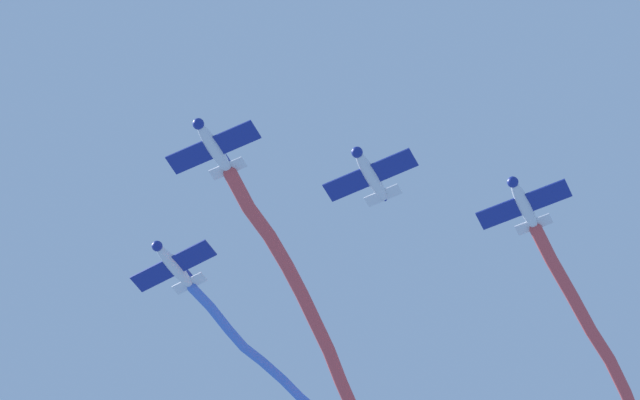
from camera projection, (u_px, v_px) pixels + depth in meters
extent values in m
ellipsoid|color=silver|center=(214.00, 148.00, 89.06)|extent=(1.13, 4.47, 0.91)
sphere|color=navy|center=(198.00, 124.00, 87.98)|extent=(0.81, 0.81, 0.77)
ellipsoid|color=#1E2847|center=(210.00, 139.00, 89.06)|extent=(0.66, 1.14, 0.48)
cube|color=navy|center=(213.00, 147.00, 88.89)|extent=(6.51, 1.84, 0.12)
cube|color=silver|center=(228.00, 168.00, 90.08)|extent=(2.56, 0.97, 0.10)
cube|color=navy|center=(228.00, 164.00, 90.43)|extent=(0.17, 1.01, 1.25)
cylinder|color=#DB4C4C|center=(239.00, 191.00, 90.90)|extent=(1.36, 2.97, 1.40)
cylinder|color=#DB4C4C|center=(259.00, 222.00, 92.20)|extent=(1.64, 2.77, 1.49)
cylinder|color=#DB4C4C|center=(278.00, 251.00, 93.46)|extent=(1.39, 2.85, 1.42)
cylinder|color=#DB4C4C|center=(294.00, 280.00, 94.82)|extent=(1.42, 2.67, 1.42)
cylinder|color=#DB4C4C|center=(309.00, 308.00, 95.96)|extent=(1.03, 2.66, 1.46)
cylinder|color=#DB4C4C|center=(322.00, 337.00, 97.18)|extent=(1.18, 2.81, 1.02)
cylinder|color=#DB4C4C|center=(335.00, 366.00, 98.70)|extent=(1.61, 3.15, 1.43)
cylinder|color=#DB4C4C|center=(346.00, 394.00, 100.14)|extent=(1.35, 2.63, 1.18)
sphere|color=#DB4C4C|center=(230.00, 173.00, 90.16)|extent=(0.96, 0.96, 0.96)
sphere|color=#DB4C4C|center=(248.00, 207.00, 91.63)|extent=(0.96, 0.96, 0.96)
sphere|color=#DB4C4C|center=(269.00, 236.00, 92.77)|extent=(0.96, 0.96, 0.96)
sphere|color=#DB4C4C|center=(287.00, 266.00, 94.15)|extent=(0.96, 0.96, 0.96)
sphere|color=#DB4C4C|center=(302.00, 294.00, 95.50)|extent=(0.96, 0.96, 0.96)
sphere|color=#DB4C4C|center=(316.00, 323.00, 96.43)|extent=(0.96, 0.96, 0.96)
sphere|color=#DB4C4C|center=(329.00, 350.00, 97.93)|extent=(0.96, 0.96, 0.96)
sphere|color=#DB4C4C|center=(341.00, 381.00, 99.47)|extent=(0.96, 0.96, 0.96)
ellipsoid|color=silver|center=(371.00, 176.00, 90.33)|extent=(1.18, 4.47, 0.91)
sphere|color=navy|center=(357.00, 152.00, 89.25)|extent=(0.82, 0.82, 0.77)
ellipsoid|color=#1E2847|center=(367.00, 167.00, 90.32)|extent=(0.67, 1.14, 0.48)
cube|color=navy|center=(370.00, 175.00, 90.15)|extent=(6.52, 1.91, 0.12)
cube|color=silver|center=(383.00, 195.00, 91.34)|extent=(2.56, 1.00, 0.10)
cube|color=navy|center=(382.00, 190.00, 91.68)|extent=(0.18, 1.01, 1.25)
ellipsoid|color=silver|center=(174.00, 267.00, 95.12)|extent=(1.48, 4.51, 0.91)
sphere|color=navy|center=(157.00, 246.00, 94.09)|extent=(0.86, 0.86, 0.77)
ellipsoid|color=#1E2847|center=(170.00, 258.00, 95.13)|extent=(0.75, 1.18, 0.48)
cube|color=navy|center=(173.00, 266.00, 94.95)|extent=(6.58, 2.35, 0.12)
cube|color=silver|center=(190.00, 283.00, 96.10)|extent=(2.61, 1.17, 0.10)
cube|color=navy|center=(189.00, 278.00, 96.44)|extent=(0.25, 1.01, 1.25)
cylinder|color=#4C75DB|center=(201.00, 297.00, 96.91)|extent=(1.22, 2.49, 1.35)
cylinder|color=#4C75DB|center=(219.00, 318.00, 98.22)|extent=(1.17, 2.48, 0.98)
cylinder|color=#4C75DB|center=(236.00, 338.00, 99.42)|extent=(1.21, 2.29, 1.22)
cylinder|color=#4C75DB|center=(253.00, 354.00, 100.63)|extent=(1.46, 2.21, 1.20)
cylinder|color=#4C75DB|center=(273.00, 371.00, 101.62)|extent=(1.56, 2.41, 1.04)
cylinder|color=#4C75DB|center=(292.00, 389.00, 102.68)|extent=(1.32, 2.44, 1.17)
sphere|color=#4C75DB|center=(192.00, 288.00, 96.17)|extent=(0.71, 0.71, 0.71)
sphere|color=#4C75DB|center=(210.00, 307.00, 97.66)|extent=(0.71, 0.71, 0.71)
sphere|color=#4C75DB|center=(228.00, 329.00, 98.78)|extent=(0.71, 0.71, 0.71)
sphere|color=#4C75DB|center=(244.00, 347.00, 100.06)|extent=(0.71, 0.71, 0.71)
sphere|color=#4C75DB|center=(262.00, 361.00, 101.21)|extent=(0.71, 0.71, 0.71)
sphere|color=#4C75DB|center=(283.00, 380.00, 102.03)|extent=(0.71, 0.71, 0.71)
sphere|color=#4C75DB|center=(300.00, 397.00, 103.33)|extent=(0.71, 0.71, 0.71)
ellipsoid|color=silver|center=(524.00, 205.00, 91.34)|extent=(1.09, 4.46, 0.91)
sphere|color=navy|center=(513.00, 182.00, 90.25)|extent=(0.80, 0.80, 0.77)
ellipsoid|color=#1E2847|center=(521.00, 196.00, 91.34)|extent=(0.65, 1.13, 0.48)
cube|color=navy|center=(524.00, 205.00, 91.17)|extent=(6.50, 1.77, 0.12)
cube|color=silver|center=(534.00, 224.00, 92.37)|extent=(2.55, 0.95, 0.10)
cube|color=navy|center=(533.00, 219.00, 92.71)|extent=(0.16, 1.01, 1.25)
cylinder|color=#DB4C4C|center=(543.00, 244.00, 93.14)|extent=(1.32, 2.84, 1.25)
cylinder|color=#DB4C4C|center=(561.00, 277.00, 94.44)|extent=(1.64, 3.45, 1.74)
cylinder|color=#DB4C4C|center=(581.00, 313.00, 95.76)|extent=(1.57, 3.49, 1.62)
cylinder|color=#DB4C4C|center=(600.00, 345.00, 97.01)|extent=(1.70, 3.06, 1.60)
cylinder|color=#DB4C4C|center=(618.00, 376.00, 98.24)|extent=(1.37, 3.32, 1.56)
sphere|color=#DB4C4C|center=(536.00, 229.00, 92.45)|extent=(0.89, 0.89, 0.89)
sphere|color=#DB4C4C|center=(551.00, 259.00, 93.83)|extent=(0.89, 0.89, 0.89)
sphere|color=#DB4C4C|center=(572.00, 295.00, 95.06)|extent=(0.89, 0.89, 0.89)
sphere|color=#DB4C4C|center=(591.00, 330.00, 96.45)|extent=(0.89, 0.89, 0.89)
sphere|color=#DB4C4C|center=(610.00, 360.00, 97.58)|extent=(0.89, 0.89, 0.89)
sphere|color=#DB4C4C|center=(625.00, 392.00, 98.91)|extent=(0.89, 0.89, 0.89)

